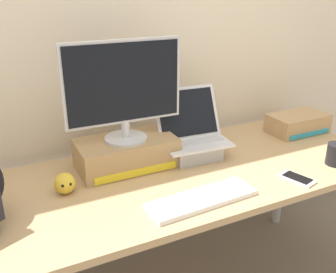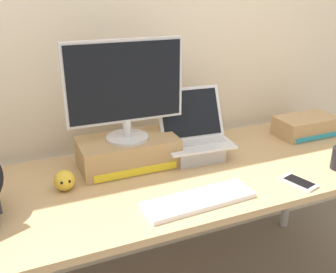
{
  "view_description": "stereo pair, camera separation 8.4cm",
  "coord_description": "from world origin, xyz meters",
  "px_view_note": "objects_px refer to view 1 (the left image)",
  "views": [
    {
      "loc": [
        -0.64,
        -1.29,
        1.49
      ],
      "look_at": [
        0.0,
        0.0,
        0.9
      ],
      "focal_mm": 40.63,
      "sensor_mm": 36.0,
      "label": 1
    },
    {
      "loc": [
        -0.56,
        -1.32,
        1.49
      ],
      "look_at": [
        0.0,
        0.0,
        0.9
      ],
      "focal_mm": 40.63,
      "sensor_mm": 36.0,
      "label": 2
    }
  ],
  "objects_px": {
    "open_laptop": "(192,143)",
    "toner_box_cyan": "(298,123)",
    "cell_phone": "(297,179)",
    "plush_toy": "(65,183)",
    "toner_box_yellow": "(127,153)",
    "desktop_monitor": "(124,89)",
    "external_keyboard": "(202,199)"
  },
  "relations": [
    {
      "from": "cell_phone",
      "to": "plush_toy",
      "type": "relative_size",
      "value": 1.88
    },
    {
      "from": "cell_phone",
      "to": "toner_box_yellow",
      "type": "bearing_deg",
      "value": 127.78
    },
    {
      "from": "external_keyboard",
      "to": "plush_toy",
      "type": "height_order",
      "value": "plush_toy"
    },
    {
      "from": "desktop_monitor",
      "to": "plush_toy",
      "type": "height_order",
      "value": "desktop_monitor"
    },
    {
      "from": "desktop_monitor",
      "to": "open_laptop",
      "type": "xyz_separation_m",
      "value": [
        0.32,
        -0.03,
        -0.29
      ]
    },
    {
      "from": "plush_toy",
      "to": "open_laptop",
      "type": "bearing_deg",
      "value": 7.55
    },
    {
      "from": "toner_box_yellow",
      "to": "toner_box_cyan",
      "type": "height_order",
      "value": "toner_box_yellow"
    },
    {
      "from": "cell_phone",
      "to": "toner_box_cyan",
      "type": "relative_size",
      "value": 0.49
    },
    {
      "from": "toner_box_yellow",
      "to": "plush_toy",
      "type": "relative_size",
      "value": 5.17
    },
    {
      "from": "toner_box_yellow",
      "to": "desktop_monitor",
      "type": "height_order",
      "value": "desktop_monitor"
    },
    {
      "from": "cell_phone",
      "to": "plush_toy",
      "type": "bearing_deg",
      "value": 144.0
    },
    {
      "from": "open_laptop",
      "to": "plush_toy",
      "type": "xyz_separation_m",
      "value": [
        -0.61,
        -0.08,
        -0.02
      ]
    },
    {
      "from": "toner_box_yellow",
      "to": "cell_phone",
      "type": "relative_size",
      "value": 2.75
    },
    {
      "from": "toner_box_yellow",
      "to": "external_keyboard",
      "type": "relative_size",
      "value": 0.99
    },
    {
      "from": "desktop_monitor",
      "to": "external_keyboard",
      "type": "xyz_separation_m",
      "value": [
        0.15,
        -0.4,
        -0.34
      ]
    },
    {
      "from": "open_laptop",
      "to": "toner_box_cyan",
      "type": "distance_m",
      "value": 0.67
    },
    {
      "from": "desktop_monitor",
      "to": "toner_box_cyan",
      "type": "height_order",
      "value": "desktop_monitor"
    },
    {
      "from": "cell_phone",
      "to": "toner_box_cyan",
      "type": "bearing_deg",
      "value": 30.42
    },
    {
      "from": "cell_phone",
      "to": "desktop_monitor",
      "type": "bearing_deg",
      "value": 127.85
    },
    {
      "from": "desktop_monitor",
      "to": "open_laptop",
      "type": "height_order",
      "value": "desktop_monitor"
    },
    {
      "from": "open_laptop",
      "to": "cell_phone",
      "type": "height_order",
      "value": "open_laptop"
    },
    {
      "from": "external_keyboard",
      "to": "desktop_monitor",
      "type": "bearing_deg",
      "value": 107.51
    },
    {
      "from": "open_laptop",
      "to": "toner_box_cyan",
      "type": "xyz_separation_m",
      "value": [
        0.67,
        0.01,
        -0.02
      ]
    },
    {
      "from": "toner_box_yellow",
      "to": "external_keyboard",
      "type": "bearing_deg",
      "value": -69.77
    },
    {
      "from": "cell_phone",
      "to": "toner_box_cyan",
      "type": "distance_m",
      "value": 0.58
    },
    {
      "from": "toner_box_cyan",
      "to": "open_laptop",
      "type": "bearing_deg",
      "value": -179.08
    },
    {
      "from": "plush_toy",
      "to": "toner_box_cyan",
      "type": "xyz_separation_m",
      "value": [
        1.29,
        0.09,
        0.01
      ]
    },
    {
      "from": "cell_phone",
      "to": "external_keyboard",
      "type": "bearing_deg",
      "value": 159.9
    },
    {
      "from": "external_keyboard",
      "to": "plush_toy",
      "type": "relative_size",
      "value": 5.25
    },
    {
      "from": "open_laptop",
      "to": "desktop_monitor",
      "type": "bearing_deg",
      "value": 179.14
    },
    {
      "from": "external_keyboard",
      "to": "toner_box_cyan",
      "type": "xyz_separation_m",
      "value": [
        0.84,
        0.38,
        0.04
      ]
    },
    {
      "from": "desktop_monitor",
      "to": "plush_toy",
      "type": "xyz_separation_m",
      "value": [
        -0.3,
        -0.11,
        -0.31
      ]
    }
  ]
}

